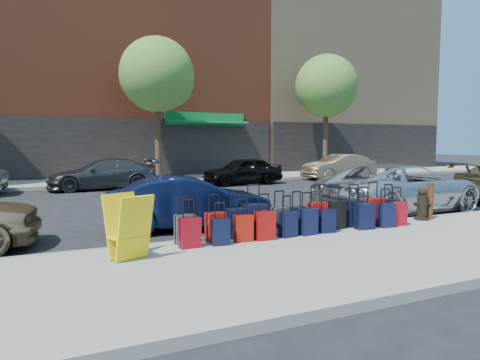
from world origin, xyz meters
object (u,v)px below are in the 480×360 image
car_near_1 (189,203)px  car_far_2 (243,171)px  tree_right (328,88)px  fire_hydrant (422,205)px  bollard (430,200)px  car_far_3 (339,167)px  display_rack (128,227)px  tree_center (160,77)px  suitcase_front_5 (298,220)px  car_far_1 (103,174)px  car_near_2 (401,188)px

car_near_1 → car_far_2: size_ratio=0.98×
tree_right → fire_hydrant: 16.91m
bollard → car_far_3: car_far_3 is taller
bollard → display_rack: size_ratio=0.86×
tree_center → suitcase_front_5: bearing=-92.8°
car_far_1 → tree_center: bearing=125.5°
suitcase_front_5 → car_far_2: car_far_2 is taller
tree_right → display_rack: tree_right is taller
fire_hydrant → tree_center: bearing=119.7°
fire_hydrant → car_far_1: car_far_1 is taller
tree_center → car_far_3: size_ratio=1.70×
tree_center → bollard: size_ratio=7.96×
bollard → display_rack: (-7.49, -0.60, 0.05)m
tree_right → fire_hydrant: tree_right is taller
suitcase_front_5 → car_far_1: (-2.50, 11.92, 0.25)m
car_far_1 → suitcase_front_5: bearing=10.4°
bollard → car_far_2: size_ratio=0.23×
car_near_1 → tree_right: bearing=-39.4°
tree_center → car_near_2: 14.03m
bollard → car_far_2: car_far_2 is taller
fire_hydrant → car_far_1: size_ratio=0.17×
tree_right → car_far_1: size_ratio=1.57×
car_near_2 → car_far_3: size_ratio=1.22×
tree_right → display_rack: size_ratio=6.86×
car_far_2 → car_far_3: bearing=92.0°
fire_hydrant → car_near_2: (0.97, 1.66, 0.21)m
fire_hydrant → suitcase_front_5: bearing=-161.3°
tree_right → car_near_2: size_ratio=1.39×
fire_hydrant → bollard: bollard is taller
tree_right → suitcase_front_5: 18.86m
tree_center → car_far_1: bearing=-143.0°
fire_hydrant → car_near_1: bearing=177.8°
suitcase_front_5 → fire_hydrant: suitcase_front_5 is taller
fire_hydrant → car_near_2: bearing=77.9°
fire_hydrant → display_rack: bearing=-156.9°
display_rack → car_near_2: (8.21, 2.28, 0.05)m
bollard → display_rack: 7.52m
display_rack → suitcase_front_5: bearing=-12.1°
bollard → car_near_1: (-5.61, 2.01, 0.01)m
tree_right → fire_hydrant: bearing=-117.9°
suitcase_front_5 → display_rack: display_rack is taller
tree_right → car_far_1: bearing=-170.0°
car_near_1 → car_far_1: size_ratio=0.83×
tree_right → car_far_2: 9.11m
tree_right → car_far_2: (-7.19, -2.97, -4.74)m
car_near_1 → car_far_2: bearing=-24.6°
tree_center → car_far_3: 10.91m
display_rack → car_far_3: size_ratio=0.25×
fire_hydrant → bollard: size_ratio=0.87×
display_rack → car_near_2: car_near_2 is taller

